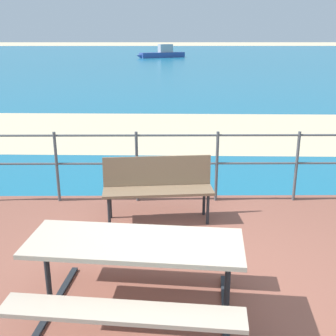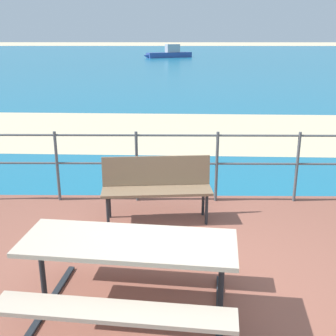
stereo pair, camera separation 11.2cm
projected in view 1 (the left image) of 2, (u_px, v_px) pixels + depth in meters
The scene contains 8 objects.
ground_plane at pixel (183, 301), 4.05m from camera, with size 240.00×240.00×0.00m, color beige.
patio_paving at pixel (183, 298), 4.04m from camera, with size 6.40×5.20×0.06m, color brown.
sea_water at pixel (166, 59), 42.10m from camera, with size 90.00×90.00×0.01m, color #196B8E.
beach_strip at pixel (171, 131), 11.07m from camera, with size 54.00×4.78×0.01m, color beige.
picnic_table at pixel (135, 259), 3.55m from camera, with size 1.96×1.58×0.75m.
park_bench at pixel (158, 183), 5.55m from camera, with size 1.47×0.52×0.85m.
railing_fence at pixel (177, 158), 6.11m from camera, with size 5.94×0.04×1.06m.
boat_near at pixel (162, 53), 43.97m from camera, with size 5.16×3.09×1.37m.
Camera 1 is at (-0.18, -3.45, 2.47)m, focal length 44.62 mm.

